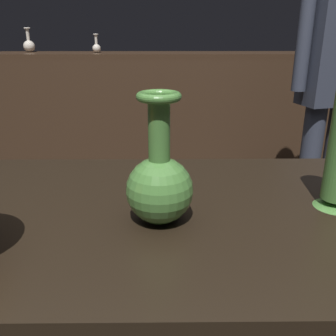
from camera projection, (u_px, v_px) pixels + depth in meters
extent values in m
cube|color=black|center=(176.00, 220.00, 0.78)|extent=(1.20, 0.64, 0.05)
cube|color=#382619|center=(167.00, 121.00, 2.95)|extent=(2.60, 0.40, 0.95)
cube|color=#382619|center=(167.00, 55.00, 2.78)|extent=(2.60, 0.40, 0.04)
sphere|color=#477A38|center=(160.00, 190.00, 0.71)|extent=(0.13, 0.13, 0.13)
cylinder|color=#477A38|center=(159.00, 131.00, 0.67)|extent=(0.04, 0.04, 0.12)
torus|color=#477A38|center=(159.00, 96.00, 0.65)|extent=(0.08, 0.08, 0.02)
cone|color=#477A38|center=(335.00, 202.00, 0.78)|extent=(0.09, 0.09, 0.02)
sphere|color=silver|center=(97.00, 48.00, 2.75)|extent=(0.06, 0.06, 0.06)
cylinder|color=silver|center=(96.00, 40.00, 2.73)|extent=(0.02, 0.02, 0.07)
torus|color=silver|center=(96.00, 34.00, 2.72)|extent=(0.04, 0.04, 0.01)
sphere|color=silver|center=(29.00, 46.00, 2.81)|extent=(0.08, 0.08, 0.08)
cylinder|color=silver|center=(28.00, 35.00, 2.79)|extent=(0.02, 0.02, 0.09)
torus|color=silver|center=(27.00, 28.00, 2.77)|extent=(0.05, 0.05, 0.01)
cylinder|color=#333847|center=(331.00, 173.00, 2.10)|extent=(0.11, 0.11, 0.78)
cylinder|color=#333847|center=(307.00, 176.00, 2.06)|extent=(0.11, 0.11, 0.78)
cylinder|color=#333847|center=(305.00, 35.00, 1.78)|extent=(0.07, 0.07, 0.53)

